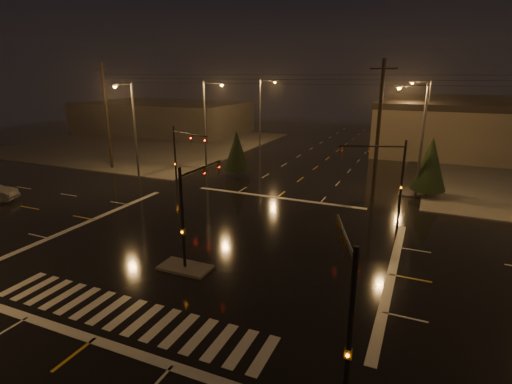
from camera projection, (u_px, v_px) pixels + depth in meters
ground at (219, 243)px, 26.55m from camera, size 140.00×140.00×0.00m
sidewalk_nw at (145, 143)px, 64.39m from camera, size 36.00×36.00×0.12m
median_island at (185, 267)px, 23.02m from camera, size 3.00×1.60×0.15m
crosswalk at (126, 314)px, 18.65m from camera, size 15.00×2.60×0.01m
stop_bar_near at (93, 339)px, 16.89m from camera, size 16.00×0.50×0.01m
stop_bar_far at (277, 198)px, 36.21m from camera, size 16.00×0.50×0.01m
commercial_block at (163, 117)px, 76.07m from camera, size 30.00×18.00×5.60m
signal_mast_median at (191, 202)px, 22.78m from camera, size 0.25×4.59×6.00m
signal_mast_ne at (389, 168)px, 30.73m from camera, size 4.84×1.86×6.00m
signal_mast_nw at (181, 150)px, 38.01m from camera, size 4.84×1.86×6.00m
signal_mast_se at (347, 301)px, 13.01m from camera, size 1.55×3.87×6.00m
streetlight_1 at (207, 120)px, 44.99m from camera, size 2.77×0.32×10.00m
streetlight_2 at (262, 109)px, 59.05m from camera, size 2.77×0.32×10.00m
streetlight_3 at (419, 134)px, 34.66m from camera, size 2.77×0.32×10.00m
streetlight_4 at (425, 113)px, 52.22m from camera, size 2.77×0.32×10.00m
streetlight_5 at (132, 124)px, 40.86m from camera, size 0.32×2.77×10.00m
utility_pole_0 at (107, 116)px, 45.54m from camera, size 2.20×0.32×12.00m
utility_pole_1 at (378, 131)px, 34.03m from camera, size 2.20×0.32×12.00m
conifer_0 at (430, 164)px, 35.58m from camera, size 3.06×3.06×5.48m
conifer_3 at (237, 151)px, 42.79m from camera, size 2.76×2.76×5.02m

